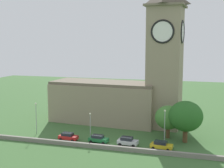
{
  "coord_description": "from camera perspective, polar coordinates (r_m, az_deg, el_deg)",
  "views": [
    {
      "loc": [
        17.78,
        -59.13,
        21.33
      ],
      "look_at": [
        -1.35,
        7.42,
        11.95
      ],
      "focal_mm": 49.08,
      "sensor_mm": 36.0,
      "label": 1
    }
  ],
  "objects": [
    {
      "name": "streetlamp_central",
      "position": [
        64.5,
        9.79,
        -7.01
      ],
      "size": [
        0.44,
        0.44,
        7.67
      ],
      "color": "#9EA0A5",
      "rests_on": "ground"
    },
    {
      "name": "car_red",
      "position": [
        68.93,
        -8.17,
        -9.65
      ],
      "size": [
        4.32,
        2.37,
        1.67
      ],
      "color": "red",
      "rests_on": "ground"
    },
    {
      "name": "streetlamp_west_end",
      "position": [
        74.08,
        -13.96,
        -5.33
      ],
      "size": [
        0.44,
        0.44,
        7.4
      ],
      "color": "#9EA0A5",
      "rests_on": "ground"
    },
    {
      "name": "car_green",
      "position": [
        66.83,
        -2.56,
        -10.15
      ],
      "size": [
        4.39,
        2.44,
        1.65
      ],
      "color": "#1E6B38",
      "rests_on": "ground"
    },
    {
      "name": "car_silver",
      "position": [
        65.03,
        2.91,
        -10.59
      ],
      "size": [
        4.34,
        2.43,
        1.81
      ],
      "color": "silver",
      "rests_on": "ground"
    },
    {
      "name": "tree_churchyard",
      "position": [
        67.53,
        13.57,
        -5.88
      ],
      "size": [
        7.28,
        7.28,
        9.02
      ],
      "color": "brown",
      "rests_on": "ground"
    },
    {
      "name": "car_yellow",
      "position": [
        63.65,
        9.17,
        -11.17
      ],
      "size": [
        4.56,
        2.6,
        1.64
      ],
      "color": "gold",
      "rests_on": "ground"
    },
    {
      "name": "ground_plane",
      "position": [
        79.16,
        2.48,
        -7.92
      ],
      "size": [
        200.0,
        200.0,
        0.0
      ],
      "primitive_type": "plane",
      "color": "#3D6633"
    },
    {
      "name": "streetlamp_west_mid",
      "position": [
        68.11,
        -4.08,
        -6.96
      ],
      "size": [
        0.44,
        0.44,
        6.0
      ],
      "color": "#9EA0A5",
      "rests_on": "ground"
    },
    {
      "name": "church",
      "position": [
        80.04,
        2.87,
        -0.17
      ],
      "size": [
        35.58,
        13.08,
        34.77
      ],
      "color": "gray",
      "rests_on": "ground"
    },
    {
      "name": "quay_barrier",
      "position": [
        63.01,
        -1.31,
        -11.65
      ],
      "size": [
        51.35,
        0.7,
        0.87
      ],
      "primitive_type": "cube",
      "color": "gray",
      "rests_on": "ground"
    },
    {
      "name": "tree_riverside_east",
      "position": [
        69.98,
        10.44,
        -6.17
      ],
      "size": [
        5.94,
        5.94,
        7.39
      ],
      "color": "brown",
      "rests_on": "ground"
    }
  ]
}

